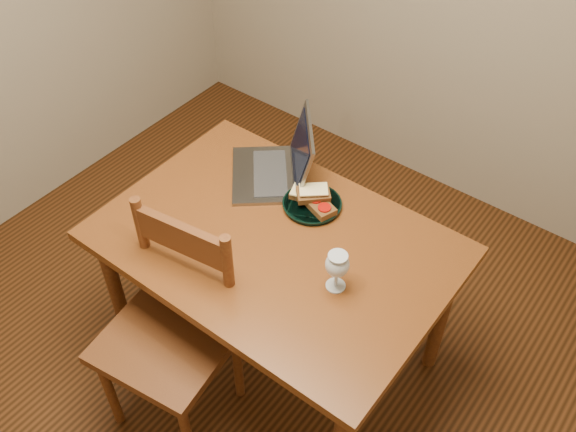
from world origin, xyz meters
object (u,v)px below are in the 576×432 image
Objects in this scene: chair at (169,327)px; milk_glass at (337,271)px; laptop at (281,163)px; table at (276,255)px; plate at (312,204)px.

milk_glass is at bearing 31.82° from chair.
chair is 0.79m from laptop.
plate reaches higher than table.
milk_glass is (0.30, -0.28, 0.07)m from plate.
table is 0.48m from chair.
milk_glass is at bearing 15.80° from laptop.
plate is at bearing 137.60° from milk_glass.
chair reaches higher than table.
laptop is (-0.21, 0.30, 0.15)m from table.
chair is at bearing -36.54° from laptop.
milk_glass is (0.30, -0.05, 0.17)m from table.
table is at bearing 171.41° from milk_glass.
table is 2.73× the size of laptop.
laptop reaches higher than plate.
chair is at bearing -103.75° from plate.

